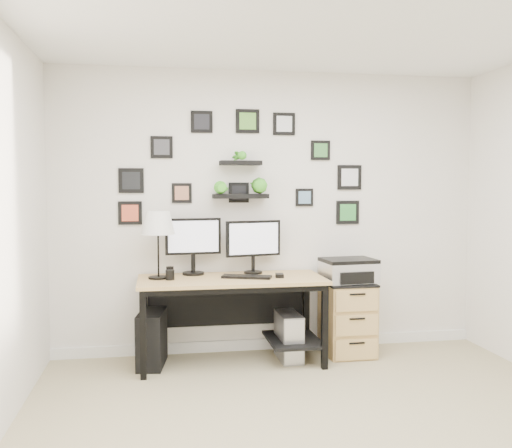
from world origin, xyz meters
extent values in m
plane|color=tan|center=(0.00, 0.00, 0.00)|extent=(4.00, 4.00, 0.00)
plane|color=white|center=(0.00, 0.00, 2.60)|extent=(4.00, 4.00, 0.00)
plane|color=silver|center=(0.00, 2.00, 1.30)|extent=(4.00, 0.00, 4.00)
cube|color=white|center=(0.00, 1.99, 0.05)|extent=(4.00, 0.03, 0.10)
cube|color=tan|center=(-0.42, 1.63, 0.73)|extent=(1.60, 0.70, 0.03)
cube|color=black|center=(-0.42, 1.63, 0.69)|extent=(1.54, 0.64, 0.05)
cube|color=black|center=(-0.42, 1.96, 0.46)|extent=(1.44, 0.02, 0.41)
cube|color=black|center=(0.13, 1.63, 0.18)|extent=(0.45, 0.63, 0.03)
cube|color=black|center=(-1.17, 1.33, 0.36)|extent=(0.05, 0.05, 0.72)
cube|color=black|center=(-1.17, 1.93, 0.36)|extent=(0.05, 0.05, 0.72)
cube|color=black|center=(0.33, 1.33, 0.36)|extent=(0.05, 0.05, 0.72)
cube|color=black|center=(0.33, 1.93, 0.36)|extent=(0.05, 0.05, 0.72)
cylinder|color=black|center=(-0.74, 1.86, 0.76)|extent=(0.21, 0.21, 0.02)
cylinder|color=black|center=(-0.74, 1.86, 0.85)|extent=(0.04, 0.04, 0.17)
cube|color=black|center=(-0.73, 1.86, 1.09)|extent=(0.50, 0.07, 0.32)
cube|color=silver|center=(-0.73, 1.83, 1.09)|extent=(0.45, 0.04, 0.28)
cylinder|color=black|center=(-0.20, 1.84, 0.76)|extent=(0.20, 0.20, 0.02)
cylinder|color=black|center=(-0.20, 1.84, 0.83)|extent=(0.04, 0.04, 0.15)
cube|color=black|center=(-0.19, 1.84, 1.07)|extent=(0.51, 0.13, 0.32)
cube|color=silver|center=(-0.19, 1.82, 1.07)|extent=(0.46, 0.10, 0.28)
cube|color=black|center=(-0.29, 1.60, 0.76)|extent=(0.45, 0.27, 0.02)
cube|color=black|center=(-0.01, 1.58, 0.77)|extent=(0.08, 0.11, 0.03)
cylinder|color=black|center=(-1.04, 1.70, 0.76)|extent=(0.17, 0.17, 0.02)
cylinder|color=black|center=(-1.04, 1.70, 1.02)|extent=(0.02, 0.02, 0.52)
cone|color=white|center=(-1.04, 1.70, 1.23)|extent=(0.28, 0.28, 0.20)
cylinder|color=black|center=(-0.95, 1.61, 0.79)|extent=(0.08, 0.08, 0.08)
cylinder|color=black|center=(-0.94, 1.80, 0.79)|extent=(0.07, 0.07, 0.09)
cube|color=black|center=(-1.11, 1.68, 0.23)|extent=(0.27, 0.49, 0.47)
cube|color=gray|center=(0.09, 1.65, 0.21)|extent=(0.19, 0.42, 0.41)
cube|color=silver|center=(0.10, 1.44, 0.21)|extent=(0.17, 0.01, 0.39)
cube|color=tan|center=(0.66, 1.73, 0.33)|extent=(0.42, 0.50, 0.65)
cube|color=black|center=(0.66, 1.73, 0.66)|extent=(0.43, 0.51, 0.02)
cube|color=tan|center=(0.66, 1.47, 0.11)|extent=(0.39, 0.02, 0.18)
cylinder|color=black|center=(0.66, 1.46, 0.17)|extent=(0.14, 0.02, 0.02)
cube|color=tan|center=(0.66, 1.47, 0.33)|extent=(0.39, 0.02, 0.18)
cylinder|color=black|center=(0.66, 1.46, 0.39)|extent=(0.14, 0.02, 0.02)
cube|color=tan|center=(0.66, 1.47, 0.54)|extent=(0.39, 0.02, 0.18)
cylinder|color=black|center=(0.66, 1.46, 0.60)|extent=(0.14, 0.02, 0.02)
cube|color=silver|center=(0.66, 1.70, 0.76)|extent=(0.49, 0.40, 0.18)
cube|color=black|center=(0.66, 1.70, 0.87)|extent=(0.49, 0.40, 0.03)
cube|color=black|center=(0.68, 1.52, 0.74)|extent=(0.32, 0.05, 0.11)
cube|color=black|center=(-0.30, 1.91, 1.45)|extent=(0.50, 0.18, 0.04)
cube|color=black|center=(-0.30, 1.90, 1.75)|extent=(0.38, 0.15, 0.04)
imported|color=green|center=(-0.47, 1.91, 1.60)|extent=(0.15, 0.12, 0.27)
imported|color=green|center=(-0.13, 1.91, 1.60)|extent=(0.15, 0.15, 0.27)
imported|color=green|center=(-0.30, 1.90, 1.90)|extent=(0.13, 0.09, 0.25)
cube|color=black|center=(-0.64, 1.99, 2.12)|extent=(0.20, 0.02, 0.20)
cube|color=black|center=(-0.64, 1.98, 2.12)|extent=(0.14, 0.00, 0.14)
cube|color=black|center=(0.12, 1.99, 2.12)|extent=(0.21, 0.02, 0.21)
cube|color=silver|center=(0.12, 1.98, 2.12)|extent=(0.14, 0.00, 0.14)
cube|color=black|center=(0.32, 1.99, 1.43)|extent=(0.17, 0.02, 0.17)
cube|color=#5C80A1|center=(0.32, 1.98, 1.43)|extent=(0.12, 0.00, 0.12)
cube|color=black|center=(0.47, 1.99, 1.88)|extent=(0.18, 0.02, 0.18)
cube|color=#3A7D38|center=(0.47, 1.98, 1.88)|extent=(0.13, 0.00, 0.13)
cube|color=black|center=(0.76, 1.99, 1.62)|extent=(0.23, 0.02, 0.23)
cube|color=silver|center=(0.76, 1.98, 1.62)|extent=(0.16, 0.00, 0.16)
cube|color=black|center=(-1.00, 1.99, 1.89)|extent=(0.20, 0.02, 0.20)
cube|color=#38383D|center=(-1.00, 1.98, 1.89)|extent=(0.14, 0.00, 0.14)
cube|color=black|center=(-0.83, 1.99, 1.48)|extent=(0.18, 0.02, 0.18)
cube|color=#A6694C|center=(-0.83, 1.98, 1.48)|extent=(0.13, 0.00, 0.13)
cube|color=black|center=(-1.27, 1.99, 1.59)|extent=(0.22, 0.02, 0.22)
cube|color=black|center=(-1.27, 1.98, 1.59)|extent=(0.16, 0.00, 0.16)
cube|color=black|center=(0.75, 1.99, 1.29)|extent=(0.22, 0.02, 0.22)
cube|color=#31893A|center=(0.75, 1.98, 1.29)|extent=(0.16, 0.00, 0.16)
cube|color=black|center=(-1.29, 1.99, 1.30)|extent=(0.21, 0.02, 0.21)
cube|color=#D04F30|center=(-1.29, 1.98, 1.30)|extent=(0.15, 0.00, 0.15)
cube|color=black|center=(-0.22, 1.99, 2.13)|extent=(0.22, 0.02, 0.22)
cube|color=#4F9130|center=(-0.22, 1.98, 2.13)|extent=(0.15, 0.00, 0.15)
cube|color=black|center=(-0.30, 1.99, 1.48)|extent=(0.19, 0.02, 0.19)
cube|color=black|center=(-0.30, 1.98, 1.48)|extent=(0.13, 0.00, 0.13)
camera|label=1|loc=(-1.04, -3.22, 1.56)|focal=40.00mm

